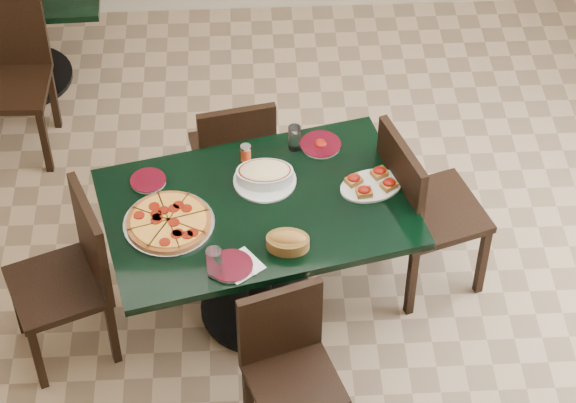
{
  "coord_description": "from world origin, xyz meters",
  "views": [
    {
      "loc": [
        -0.2,
        -3.58,
        4.47
      ],
      "look_at": [
        -0.02,
        0.0,
        0.88
      ],
      "focal_mm": 70.0,
      "sensor_mm": 36.0,
      "label": 1
    }
  ],
  "objects_px": {
    "pepperoni_pizza": "(169,222)",
    "back_chair_near": "(9,67)",
    "main_table": "(258,232)",
    "chair_near": "(288,361)",
    "chair_right": "(419,204)",
    "back_table": "(8,10)",
    "chair_left": "(73,270)",
    "bruschetta_platter": "(371,183)",
    "chair_far": "(234,154)",
    "lasagna_casserole": "(265,175)",
    "bread_basket": "(288,241)"
  },
  "relations": [
    {
      "from": "pepperoni_pizza",
      "to": "back_chair_near",
      "type": "bearing_deg",
      "value": 122.75
    },
    {
      "from": "main_table",
      "to": "chair_near",
      "type": "height_order",
      "value": "chair_near"
    },
    {
      "from": "chair_right",
      "to": "pepperoni_pizza",
      "type": "height_order",
      "value": "chair_right"
    },
    {
      "from": "back_table",
      "to": "pepperoni_pizza",
      "type": "height_order",
      "value": "pepperoni_pizza"
    },
    {
      "from": "chair_left",
      "to": "pepperoni_pizza",
      "type": "distance_m",
      "value": 0.53
    },
    {
      "from": "back_chair_near",
      "to": "bruschetta_platter",
      "type": "relative_size",
      "value": 2.68
    },
    {
      "from": "chair_far",
      "to": "chair_right",
      "type": "bearing_deg",
      "value": 140.05
    },
    {
      "from": "pepperoni_pizza",
      "to": "chair_left",
      "type": "bearing_deg",
      "value": -173.52
    },
    {
      "from": "main_table",
      "to": "back_table",
      "type": "height_order",
      "value": "same"
    },
    {
      "from": "bruschetta_platter",
      "to": "main_table",
      "type": "bearing_deg",
      "value": 172.49
    },
    {
      "from": "bruschetta_platter",
      "to": "back_chair_near",
      "type": "bearing_deg",
      "value": 128.43
    },
    {
      "from": "chair_far",
      "to": "bruschetta_platter",
      "type": "xyz_separation_m",
      "value": [
        0.65,
        -0.56,
        0.3
      ]
    },
    {
      "from": "chair_right",
      "to": "chair_left",
      "type": "xyz_separation_m",
      "value": [
        -1.67,
        -0.32,
        -0.04
      ]
    },
    {
      "from": "back_table",
      "to": "lasagna_casserole",
      "type": "distance_m",
      "value": 2.34
    },
    {
      "from": "main_table",
      "to": "lasagna_casserole",
      "type": "relative_size",
      "value": 5.29
    },
    {
      "from": "chair_near",
      "to": "pepperoni_pizza",
      "type": "bearing_deg",
      "value": 113.27
    },
    {
      "from": "back_chair_near",
      "to": "bruschetta_platter",
      "type": "bearing_deg",
      "value": -32.38
    },
    {
      "from": "chair_right",
      "to": "bread_basket",
      "type": "relative_size",
      "value": 4.64
    },
    {
      "from": "chair_near",
      "to": "bread_basket",
      "type": "bearing_deg",
      "value": 69.11
    },
    {
      "from": "main_table",
      "to": "pepperoni_pizza",
      "type": "distance_m",
      "value": 0.47
    },
    {
      "from": "bread_basket",
      "to": "pepperoni_pizza",
      "type": "bearing_deg",
      "value": 169.68
    },
    {
      "from": "chair_right",
      "to": "lasagna_casserole",
      "type": "relative_size",
      "value": 3.26
    },
    {
      "from": "pepperoni_pizza",
      "to": "lasagna_casserole",
      "type": "xyz_separation_m",
      "value": [
        0.45,
        0.26,
        0.03
      ]
    },
    {
      "from": "main_table",
      "to": "bread_basket",
      "type": "distance_m",
      "value": 0.37
    },
    {
      "from": "chair_right",
      "to": "chair_left",
      "type": "bearing_deg",
      "value": 82.55
    },
    {
      "from": "chair_far",
      "to": "chair_right",
      "type": "height_order",
      "value": "chair_right"
    },
    {
      "from": "back_table",
      "to": "chair_left",
      "type": "height_order",
      "value": "chair_left"
    },
    {
      "from": "back_table",
      "to": "chair_left",
      "type": "distance_m",
      "value": 2.18
    },
    {
      "from": "main_table",
      "to": "back_table",
      "type": "relative_size",
      "value": 1.34
    },
    {
      "from": "chair_right",
      "to": "lasagna_casserole",
      "type": "distance_m",
      "value": 0.79
    },
    {
      "from": "chair_far",
      "to": "lasagna_casserole",
      "type": "distance_m",
      "value": 0.61
    },
    {
      "from": "chair_left",
      "to": "bread_basket",
      "type": "height_order",
      "value": "chair_left"
    },
    {
      "from": "back_table",
      "to": "pepperoni_pizza",
      "type": "relative_size",
      "value": 2.83
    },
    {
      "from": "bruschetta_platter",
      "to": "chair_near",
      "type": "bearing_deg",
      "value": -136.49
    },
    {
      "from": "back_table",
      "to": "pepperoni_pizza",
      "type": "xyz_separation_m",
      "value": [
        1.03,
        -2.05,
        0.24
      ]
    },
    {
      "from": "chair_left",
      "to": "chair_right",
      "type": "bearing_deg",
      "value": 79.17
    },
    {
      "from": "chair_far",
      "to": "lasagna_casserole",
      "type": "relative_size",
      "value": 2.85
    },
    {
      "from": "back_chair_near",
      "to": "pepperoni_pizza",
      "type": "relative_size",
      "value": 2.27
    },
    {
      "from": "main_table",
      "to": "back_chair_near",
      "type": "distance_m",
      "value": 1.94
    },
    {
      "from": "main_table",
      "to": "chair_right",
      "type": "relative_size",
      "value": 1.63
    },
    {
      "from": "chair_far",
      "to": "bruschetta_platter",
      "type": "relative_size",
      "value": 2.41
    },
    {
      "from": "chair_right",
      "to": "pepperoni_pizza",
      "type": "bearing_deg",
      "value": 84.21
    },
    {
      "from": "chair_far",
      "to": "chair_near",
      "type": "bearing_deg",
      "value": 87.92
    },
    {
      "from": "back_chair_near",
      "to": "bread_basket",
      "type": "distance_m",
      "value": 2.24
    },
    {
      "from": "chair_near",
      "to": "pepperoni_pizza",
      "type": "height_order",
      "value": "chair_near"
    },
    {
      "from": "pepperoni_pizza",
      "to": "bruschetta_platter",
      "type": "bearing_deg",
      "value": 11.86
    },
    {
      "from": "lasagna_casserole",
      "to": "bruschetta_platter",
      "type": "bearing_deg",
      "value": -6.2
    },
    {
      "from": "chair_near",
      "to": "bread_basket",
      "type": "height_order",
      "value": "bread_basket"
    },
    {
      "from": "chair_right",
      "to": "bruschetta_platter",
      "type": "bearing_deg",
      "value": 86.56
    },
    {
      "from": "back_table",
      "to": "bruschetta_platter",
      "type": "bearing_deg",
      "value": -44.92
    }
  ]
}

